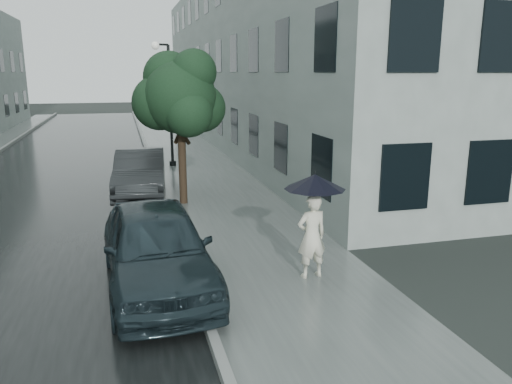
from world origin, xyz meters
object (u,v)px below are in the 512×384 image
object	(u,v)px
lamp_post	(167,97)
car_far	(140,173)
pedestrian	(312,236)
street_tree	(180,96)
car_near	(157,247)

from	to	relation	value
lamp_post	car_far	xyz separation A→B (m)	(-1.35, -4.83, -2.16)
pedestrian	street_tree	world-z (taller)	street_tree
car_near	car_far	distance (m)	7.39
car_near	pedestrian	bearing A→B (deg)	-8.49
car_near	street_tree	bearing A→B (deg)	75.95
pedestrian	car_near	world-z (taller)	pedestrian
street_tree	lamp_post	world-z (taller)	lamp_post
lamp_post	car_near	bearing A→B (deg)	-116.22
street_tree	car_far	world-z (taller)	street_tree
car_near	car_far	size ratio (longest dim) A/B	1.05
car_far	pedestrian	bearing A→B (deg)	-64.58
pedestrian	car_near	bearing A→B (deg)	-12.70
lamp_post	car_near	distance (m)	12.48
car_far	lamp_post	bearing A→B (deg)	79.17
pedestrian	street_tree	distance (m)	6.93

